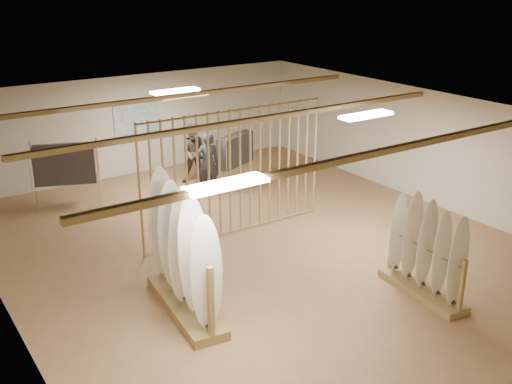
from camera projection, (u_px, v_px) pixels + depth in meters
floor at (256, 245)px, 12.70m from camera, size 12.00×12.00×0.00m
ceiling at (256, 116)px, 11.73m from camera, size 12.00×12.00×0.00m
wall_back at (137, 125)px, 16.89m from camera, size 12.00×0.00×12.00m
wall_right at (423, 146)px, 14.84m from camera, size 0.00×12.00×12.00m
ceiling_slats at (256, 120)px, 11.76m from camera, size 9.50×6.12×0.10m
light_panels at (256, 119)px, 11.75m from camera, size 1.20×0.35×0.06m
bamboo_partition at (235, 173)px, 12.84m from camera, size 4.45×0.05×2.78m
poster at (137, 118)px, 16.80m from camera, size 1.40×0.03×0.90m
rack_left at (184, 270)px, 9.99m from camera, size 0.88×2.40×2.24m
rack_right at (424, 264)px, 10.57m from camera, size 0.67×1.90×1.77m
clothing_rack_a at (65, 165)px, 14.45m from camera, size 1.47×0.89×1.65m
clothing_rack_b at (235, 150)px, 16.06m from camera, size 1.31×0.83×1.47m
shopper_a at (208, 160)px, 15.35m from camera, size 0.79×0.66×1.85m
shopper_b at (195, 149)px, 16.20m from camera, size 1.13×1.05×1.87m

